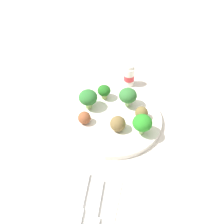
% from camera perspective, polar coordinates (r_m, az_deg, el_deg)
% --- Properties ---
extents(ground_plane, '(4.00, 4.00, 0.00)m').
position_cam_1_polar(ground_plane, '(0.78, 0.00, -1.95)').
color(ground_plane, silver).
extents(plate, '(0.28, 0.28, 0.02)m').
position_cam_1_polar(plate, '(0.78, 0.00, -1.52)').
color(plate, white).
rests_on(plate, ground_plane).
extents(broccoli_floret_front_left, '(0.05, 0.05, 0.06)m').
position_cam_1_polar(broccoli_floret_front_left, '(0.79, 3.33, 3.40)').
color(broccoli_floret_front_left, '#9DC783').
rests_on(broccoli_floret_front_left, plate).
extents(broccoli_floret_back_left, '(0.04, 0.04, 0.04)m').
position_cam_1_polar(broccoli_floret_back_left, '(0.82, -1.67, 4.39)').
color(broccoli_floret_back_left, '#A8B867').
rests_on(broccoli_floret_back_left, plate).
extents(broccoli_floret_back_right, '(0.05, 0.05, 0.06)m').
position_cam_1_polar(broccoli_floret_back_right, '(0.78, -4.99, 2.98)').
color(broccoli_floret_back_right, '#A1CA70').
rests_on(broccoli_floret_back_right, plate).
extents(broccoli_floret_far_rim, '(0.05, 0.05, 0.06)m').
position_cam_1_polar(broccoli_floret_far_rim, '(0.71, 6.33, -2.31)').
color(broccoli_floret_far_rim, '#9DC57B').
rests_on(broccoli_floret_far_rim, plate).
extents(meatball_back_right, '(0.04, 0.04, 0.04)m').
position_cam_1_polar(meatball_back_right, '(0.72, 1.22, -2.44)').
color(meatball_back_right, brown).
rests_on(meatball_back_right, plate).
extents(meatball_center, '(0.04, 0.04, 0.04)m').
position_cam_1_polar(meatball_center, '(0.75, -5.77, -1.21)').
color(meatball_center, brown).
rests_on(meatball_center, plate).
extents(meatball_front_right, '(0.04, 0.04, 0.04)m').
position_cam_1_polar(meatball_front_right, '(0.76, 6.15, -0.18)').
color(meatball_front_right, brown).
rests_on(meatball_front_right, plate).
extents(napkin, '(0.18, 0.13, 0.01)m').
position_cam_1_polar(napkin, '(0.63, -4.64, -18.46)').
color(napkin, white).
rests_on(napkin, ground_plane).
extents(fork, '(0.12, 0.02, 0.01)m').
position_cam_1_polar(fork, '(0.61, -3.10, -19.18)').
color(fork, silver).
rests_on(fork, napkin).
extents(knife, '(0.15, 0.02, 0.01)m').
position_cam_1_polar(knife, '(0.62, -6.49, -18.47)').
color(knife, silver).
rests_on(knife, napkin).
extents(yogurt_bottle, '(0.03, 0.03, 0.07)m').
position_cam_1_polar(yogurt_bottle, '(0.90, 3.57, 7.42)').
color(yogurt_bottle, white).
rests_on(yogurt_bottle, ground_plane).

